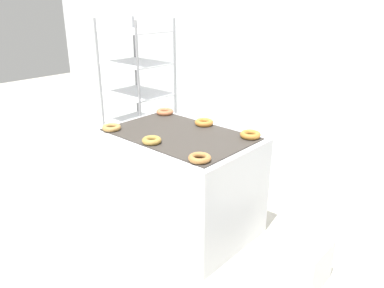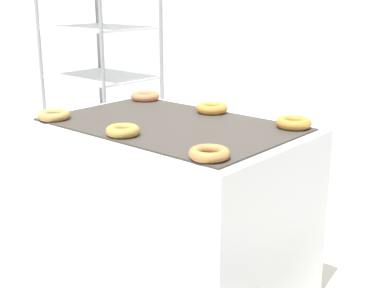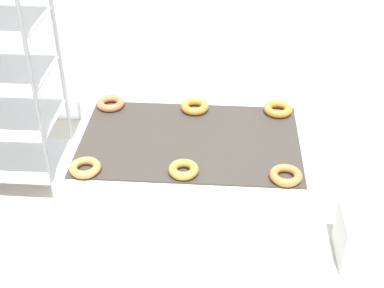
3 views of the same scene
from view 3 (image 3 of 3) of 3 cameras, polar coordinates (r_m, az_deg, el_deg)
The scene contains 8 objects.
fryer_machine at distance 2.97m, azimuth -0.20°, elevation -6.17°, with size 1.20×0.80×0.83m.
glaze_bin at distance 3.30m, azimuth 18.64°, elevation -9.45°, with size 0.37×0.32×0.31m.
donut_near_left at distance 2.54m, azimuth -11.33°, elevation -2.49°, with size 0.15×0.15×0.04m, color #AD8144.
donut_near_center at distance 2.48m, azimuth -0.91°, elevation -2.74°, with size 0.14×0.14×0.04m, color #A88239.
donut_near_right at distance 2.48m, azimuth 9.98°, elevation -3.31°, with size 0.15×0.15×0.04m, color #A9723B.
donut_far_left at distance 3.02m, azimuth -8.68°, elevation 4.31°, with size 0.15×0.15×0.04m, color #B86B43.
donut_far_center at distance 2.95m, azimuth 0.30°, elevation 4.03°, with size 0.15×0.15×0.04m, color #BF7930.
donut_far_right at distance 2.97m, azimuth 9.16°, elevation 3.70°, with size 0.16×0.16×0.04m, color #B5772E.
Camera 3 is at (0.17, -1.59, 2.35)m, focal length 50.00 mm.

